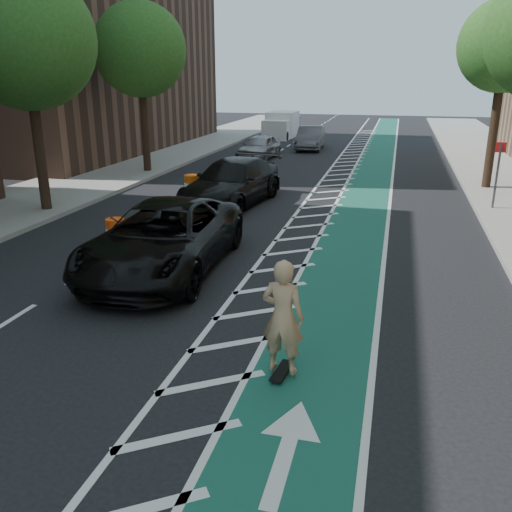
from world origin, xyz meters
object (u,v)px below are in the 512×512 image
(suv_far, at_px, (232,182))
(suv_near, at_px, (164,238))
(barrel_a, at_px, (116,235))
(skateboarder, at_px, (283,317))

(suv_far, bearing_deg, suv_near, -78.53)
(suv_near, height_order, barrel_a, suv_near)
(skateboarder, relative_size, suv_near, 0.31)
(skateboarder, relative_size, suv_far, 0.33)
(suv_near, relative_size, suv_far, 1.07)
(suv_near, xyz_separation_m, barrel_a, (-1.99, 1.19, -0.42))
(skateboarder, relative_size, barrel_a, 2.12)
(suv_far, bearing_deg, barrel_a, -95.77)
(suv_near, height_order, suv_far, suv_near)
(skateboarder, bearing_deg, suv_near, -40.43)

